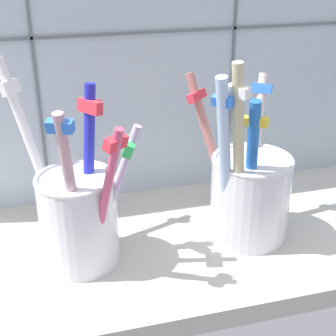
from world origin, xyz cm
name	(u,v)px	position (x,y,z in cm)	size (l,w,h in cm)	color
counter_slab	(166,249)	(0.00, 0.00, 1.00)	(64.00, 22.00, 2.00)	#BCB7AD
tile_wall_back	(135,11)	(0.00, 12.00, 22.50)	(64.00, 2.20, 45.00)	#B2C1CC
toothbrush_cup_left	(79,212)	(-8.33, -0.83, 7.20)	(11.55, 12.71, 18.56)	silver
toothbrush_cup_right	(248,191)	(8.14, -0.90, 7.06)	(9.42, 10.12, 18.73)	silver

